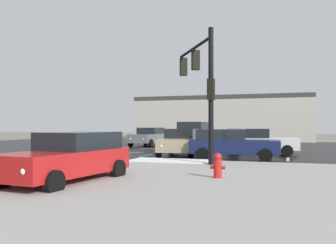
# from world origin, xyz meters

# --- Properties ---
(ground_plane) EXTENTS (120.00, 120.00, 0.00)m
(ground_plane) POSITION_xyz_m (0.00, 0.00, 0.00)
(ground_plane) COLOR slate
(road_asphalt) EXTENTS (44.00, 44.00, 0.02)m
(road_asphalt) POSITION_xyz_m (0.00, 0.00, 0.01)
(road_asphalt) COLOR black
(road_asphalt) RESTS_ON ground_plane
(snow_strip_curbside) EXTENTS (4.00, 1.60, 0.06)m
(snow_strip_curbside) POSITION_xyz_m (5.00, -4.00, 0.17)
(snow_strip_curbside) COLOR white
(snow_strip_curbside) RESTS_ON sidewalk_corner
(lane_markings) EXTENTS (36.15, 36.15, 0.01)m
(lane_markings) POSITION_xyz_m (1.20, -1.38, 0.02)
(lane_markings) COLOR silver
(lane_markings) RESTS_ON road_asphalt
(traffic_signal_mast) EXTENTS (2.73, 4.22, 5.84)m
(traffic_signal_mast) POSITION_xyz_m (6.25, -3.78, 4.03)
(traffic_signal_mast) COLOR black
(traffic_signal_mast) RESTS_ON sidewalk_corner
(fire_hydrant) EXTENTS (0.48, 0.26, 0.79)m
(fire_hydrant) POSITION_xyz_m (7.99, -8.70, 0.54)
(fire_hydrant) COLOR red
(fire_hydrant) RESTS_ON sidewalk_corner
(strip_building_background) EXTENTS (20.38, 8.00, 5.20)m
(strip_building_background) POSITION_xyz_m (2.28, 24.39, 2.60)
(strip_building_background) COLOR beige
(strip_building_background) RESTS_ON ground_plane
(sedan_navy) EXTENTS (4.64, 2.31, 1.58)m
(sedan_navy) POSITION_xyz_m (7.21, -1.10, 0.85)
(sedan_navy) COLOR #141E47
(sedan_navy) RESTS_ON road_asphalt
(sedan_red) EXTENTS (2.36, 4.66, 1.58)m
(sedan_red) POSITION_xyz_m (3.78, -10.61, 0.85)
(sedan_red) COLOR #B21919
(sedan_red) RESTS_ON road_asphalt
(sedan_white) EXTENTS (4.68, 2.43, 1.58)m
(sedan_white) POSITION_xyz_m (8.13, 2.57, 0.85)
(sedan_white) COLOR white
(sedan_white) RESTS_ON road_asphalt
(sedan_grey) EXTENTS (2.13, 4.58, 1.58)m
(sedan_grey) POSITION_xyz_m (-1.63, 9.48, 0.85)
(sedan_grey) COLOR slate
(sedan_grey) RESTS_ON road_asphalt
(sedan_tan) EXTENTS (2.39, 4.67, 1.58)m
(sedan_tan) POSITION_xyz_m (3.98, 0.49, 0.85)
(sedan_tan) COLOR tan
(sedan_tan) RESTS_ON road_asphalt
(suv_silver) EXTENTS (2.31, 4.89, 2.03)m
(suv_silver) POSITION_xyz_m (3.35, 6.43, 1.09)
(suv_silver) COLOR #B7BABF
(suv_silver) RESTS_ON road_asphalt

